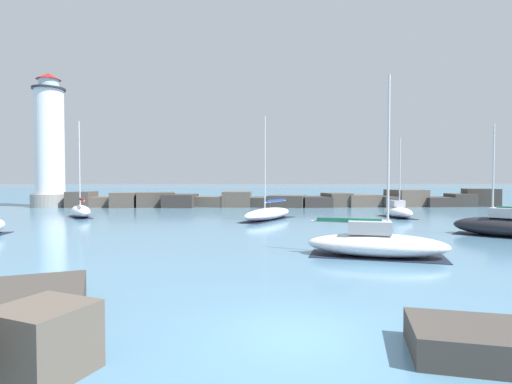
# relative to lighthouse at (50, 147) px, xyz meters

# --- Properties ---
(ground_plane) EXTENTS (600.00, 600.00, 0.00)m
(ground_plane) POSITION_rel_lighthouse_xyz_m (29.07, -46.03, -8.28)
(ground_plane) COLOR teal
(open_sea_beyond) EXTENTS (400.00, 116.00, 0.01)m
(open_sea_beyond) POSITION_rel_lighthouse_xyz_m (29.07, 60.47, -8.27)
(open_sea_beyond) COLOR teal
(open_sea_beyond) RESTS_ON ground
(breakwater_jetty) EXTENTS (65.92, 7.11, 2.49)m
(breakwater_jetty) POSITION_rel_lighthouse_xyz_m (31.09, 0.44, -7.37)
(breakwater_jetty) COLOR brown
(breakwater_jetty) RESTS_ON ground
(lighthouse) EXTENTS (5.10, 5.10, 18.48)m
(lighthouse) POSITION_rel_lighthouse_xyz_m (0.00, 0.00, 0.00)
(lighthouse) COLOR gray
(lighthouse) RESTS_ON ground
(foreground_rocks) EXTENTS (17.09, 9.51, 1.40)m
(foreground_rocks) POSITION_rel_lighthouse_xyz_m (22.88, -46.94, -7.82)
(foreground_rocks) COLOR brown
(foreground_rocks) RESTS_ON ground
(sailboat_moored_0) EXTENTS (6.01, 8.21, 9.77)m
(sailboat_moored_0) POSITION_rel_lighthouse_xyz_m (29.56, -17.94, -7.69)
(sailboat_moored_0) COLOR white
(sailboat_moored_0) RESTS_ON ground
(sailboat_moored_1) EXTENTS (4.18, 5.48, 9.77)m
(sailboat_moored_1) POSITION_rel_lighthouse_xyz_m (10.66, -15.27, -7.62)
(sailboat_moored_1) COLOR white
(sailboat_moored_1) RESTS_ON ground
(sailboat_moored_3) EXTENTS (5.89, 5.53, 7.64)m
(sailboat_moored_3) POSITION_rel_lighthouse_xyz_m (44.84, -29.10, -7.55)
(sailboat_moored_3) COLOR black
(sailboat_moored_3) RESTS_ON ground
(sailboat_moored_4) EXTENTS (2.29, 5.32, 8.02)m
(sailboat_moored_4) POSITION_rel_lighthouse_xyz_m (42.78, -15.82, -7.63)
(sailboat_moored_4) COLOR white
(sailboat_moored_4) RESTS_ON ground
(sailboat_moored_5) EXTENTS (7.31, 4.26, 9.03)m
(sailboat_moored_5) POSITION_rel_lighthouse_xyz_m (34.22, -36.00, -7.61)
(sailboat_moored_5) COLOR white
(sailboat_moored_5) RESTS_ON ground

